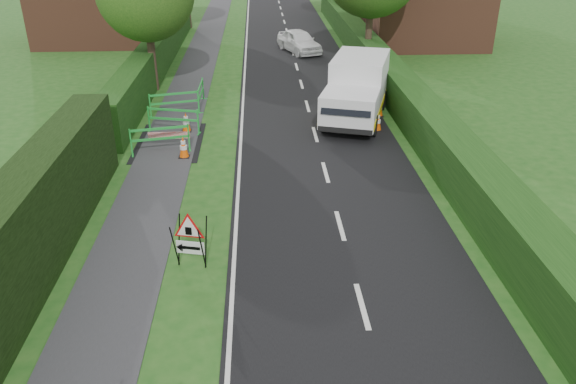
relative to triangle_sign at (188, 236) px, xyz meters
name	(u,v)px	position (x,y,z in m)	size (l,w,h in m)	color
ground	(247,342)	(1.40, -2.74, -0.87)	(120.00, 120.00, 0.00)	#1C4F16
road_surface	(285,24)	(3.90, 32.26, -0.86)	(6.00, 90.00, 0.02)	black
footpath	(212,25)	(-1.60, 32.26, -0.86)	(2.00, 90.00, 0.02)	#2D2D30
hedge_west_far	(160,69)	(-3.60, 19.26, -0.87)	(1.00, 24.00, 1.80)	#14380F
hedge_east	(392,98)	(7.90, 13.26, -0.87)	(1.20, 50.00, 1.50)	#14380F
triangle_sign	(188,236)	(0.00, 0.00, 0.00)	(1.02, 1.02, 1.25)	black
works_van	(357,88)	(5.75, 10.57, 0.43)	(3.56, 5.70, 2.44)	silver
traffic_cone_0	(378,121)	(6.37, 9.13, -0.47)	(0.38, 0.38, 0.79)	black
traffic_cone_1	(379,107)	(6.78, 10.82, -0.47)	(0.38, 0.38, 0.79)	black
traffic_cone_2	(361,90)	(6.45, 13.32, -0.47)	(0.38, 0.38, 0.79)	black
traffic_cone_3	(183,147)	(-0.90, 6.82, -0.47)	(0.38, 0.38, 0.79)	black
traffic_cone_4	(186,122)	(-1.09, 9.42, -0.47)	(0.38, 0.38, 0.79)	black
ped_barrier_0	(160,136)	(-1.75, 7.26, -0.24)	(2.09, 0.76, 1.00)	green
ped_barrier_1	(173,117)	(-1.55, 9.31, -0.24)	(2.08, 0.83, 1.00)	green
ped_barrier_2	(174,101)	(-1.77, 11.43, -0.24)	(2.08, 0.84, 1.00)	green
ped_barrier_3	(201,92)	(-0.77, 12.59, -0.24)	(0.38, 2.06, 1.00)	green
redwhite_plank	(170,147)	(-1.52, 7.83, -0.87)	(1.50, 0.04, 0.25)	red
hatchback_car	(299,41)	(4.30, 22.89, -0.20)	(1.57, 3.91, 1.33)	white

